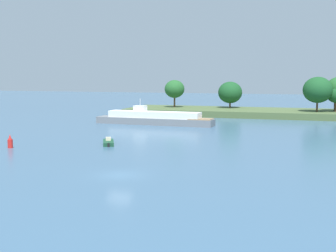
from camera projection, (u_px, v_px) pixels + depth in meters
name	position (u px, v px, depth m)	size (l,w,h in m)	color
ground_plane	(120.00, 175.00, 45.98)	(400.00, 400.00, 0.00)	#3D607F
treeline_island	(267.00, 105.00, 111.32)	(65.62, 17.79, 9.64)	#4C6038
white_riverboat	(154.00, 118.00, 92.36)	(24.76, 4.75, 5.17)	slate
small_motorboat	(108.00, 142.00, 66.05)	(3.34, 4.79, 1.03)	#19472D
channel_buoy_red	(10.00, 142.00, 62.85)	(0.70, 0.70, 1.90)	red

